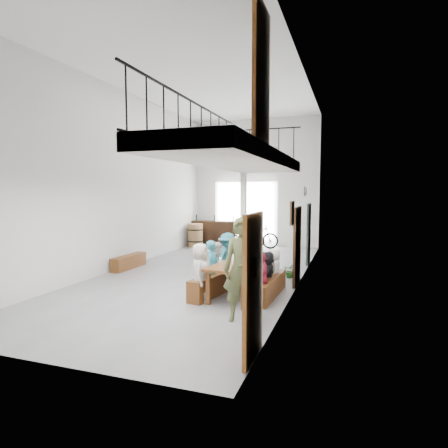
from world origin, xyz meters
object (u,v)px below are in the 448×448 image
(oak_barrel, at_px, (195,235))
(host_standing, at_px, (242,270))
(bench_inner, at_px, (217,283))
(serving_counter, at_px, (215,233))
(tasting_table, at_px, (244,265))
(side_bench, at_px, (129,262))
(bicycle_near, at_px, (247,238))

(oak_barrel, xyz_separation_m, host_standing, (4.46, -8.28, 0.47))
(bench_inner, bearing_deg, serving_counter, 120.18)
(bench_inner, relative_size, serving_counter, 1.04)
(serving_counter, bearing_deg, tasting_table, -69.12)
(tasting_table, xyz_separation_m, oak_barrel, (-4.05, 6.62, -0.21))
(side_bench, relative_size, bicycle_near, 0.95)
(tasting_table, xyz_separation_m, host_standing, (0.42, -1.66, 0.26))
(bench_inner, distance_m, oak_barrel, 7.46)
(bench_inner, bearing_deg, side_bench, 163.23)
(oak_barrel, height_order, bicycle_near, oak_barrel)
(tasting_table, xyz_separation_m, serving_counter, (-3.45, 7.43, -0.17))
(bicycle_near, bearing_deg, tasting_table, 179.47)
(side_bench, distance_m, oak_barrel, 4.90)
(tasting_table, height_order, serving_counter, serving_counter)
(side_bench, distance_m, host_standing, 5.78)
(tasting_table, relative_size, bicycle_near, 1.57)
(bicycle_near, bearing_deg, serving_counter, 65.84)
(serving_counter, xyz_separation_m, host_standing, (3.87, -9.10, 0.43))
(side_bench, relative_size, oak_barrel, 1.49)
(bench_inner, distance_m, side_bench, 3.96)
(bicycle_near, bearing_deg, side_bench, 141.81)
(bench_inner, bearing_deg, bicycle_near, 109.41)
(bicycle_near, bearing_deg, bench_inner, 174.40)
(tasting_table, bearing_deg, bicycle_near, 111.91)
(oak_barrel, xyz_separation_m, bicycle_near, (2.14, 0.58, -0.09))
(serving_counter, height_order, host_standing, host_standing)
(oak_barrel, bearing_deg, tasting_table, -58.56)
(tasting_table, bearing_deg, host_standing, -68.76)
(side_bench, height_order, bicycle_near, bicycle_near)
(serving_counter, relative_size, host_standing, 1.05)
(side_bench, height_order, host_standing, host_standing)
(host_standing, bearing_deg, tasting_table, 94.23)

